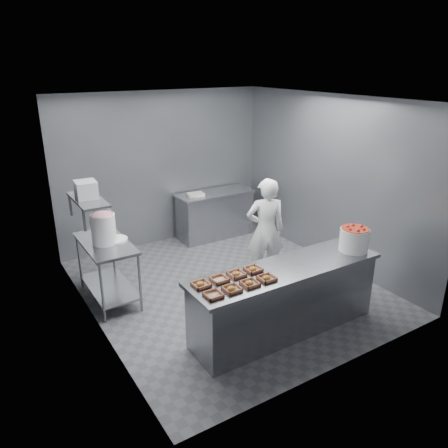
# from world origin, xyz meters

# --- Properties ---
(floor) EXTENTS (4.50, 4.50, 0.00)m
(floor) POSITION_xyz_m (0.00, 0.00, 0.00)
(floor) COLOR #4C4C51
(floor) RESTS_ON ground
(ceiling) EXTENTS (4.50, 4.50, 0.00)m
(ceiling) POSITION_xyz_m (0.00, 0.00, 2.80)
(ceiling) COLOR white
(ceiling) RESTS_ON wall_back
(wall_back) EXTENTS (4.00, 0.04, 2.80)m
(wall_back) POSITION_xyz_m (0.00, 2.25, 1.40)
(wall_back) COLOR slate
(wall_back) RESTS_ON ground
(wall_left) EXTENTS (0.04, 4.50, 2.80)m
(wall_left) POSITION_xyz_m (-2.00, 0.00, 1.40)
(wall_left) COLOR slate
(wall_left) RESTS_ON ground
(wall_right) EXTENTS (0.04, 4.50, 2.80)m
(wall_right) POSITION_xyz_m (2.00, 0.00, 1.40)
(wall_right) COLOR slate
(wall_right) RESTS_ON ground
(service_counter) EXTENTS (2.60, 0.70, 0.90)m
(service_counter) POSITION_xyz_m (0.00, -1.35, 0.45)
(service_counter) COLOR slate
(service_counter) RESTS_ON ground
(prep_table) EXTENTS (0.60, 1.20, 0.90)m
(prep_table) POSITION_xyz_m (-1.65, 0.60, 0.59)
(prep_table) COLOR slate
(prep_table) RESTS_ON ground
(back_counter) EXTENTS (1.50, 0.60, 0.90)m
(back_counter) POSITION_xyz_m (0.90, 1.90, 0.45)
(back_counter) COLOR slate
(back_counter) RESTS_ON ground
(wall_shelf) EXTENTS (0.35, 0.90, 0.03)m
(wall_shelf) POSITION_xyz_m (-1.82, 0.60, 1.55)
(wall_shelf) COLOR slate
(wall_shelf) RESTS_ON wall_left
(tray_0) EXTENTS (0.19, 0.18, 0.04)m
(tray_0) POSITION_xyz_m (-1.13, -1.49, 0.92)
(tray_0) COLOR tan
(tray_0) RESTS_ON service_counter
(tray_1) EXTENTS (0.19, 0.18, 0.06)m
(tray_1) POSITION_xyz_m (-0.89, -1.49, 0.92)
(tray_1) COLOR tan
(tray_1) RESTS_ON service_counter
(tray_2) EXTENTS (0.19, 0.18, 0.06)m
(tray_2) POSITION_xyz_m (-0.65, -1.49, 0.92)
(tray_2) COLOR tan
(tray_2) RESTS_ON service_counter
(tray_3) EXTENTS (0.19, 0.18, 0.06)m
(tray_3) POSITION_xyz_m (-0.41, -1.49, 0.92)
(tray_3) COLOR tan
(tray_3) RESTS_ON service_counter
(tray_4) EXTENTS (0.19, 0.18, 0.06)m
(tray_4) POSITION_xyz_m (-1.13, -1.21, 0.92)
(tray_4) COLOR tan
(tray_4) RESTS_ON service_counter
(tray_5) EXTENTS (0.19, 0.18, 0.04)m
(tray_5) POSITION_xyz_m (-0.89, -1.21, 0.92)
(tray_5) COLOR tan
(tray_5) RESTS_ON service_counter
(tray_6) EXTENTS (0.19, 0.18, 0.06)m
(tray_6) POSITION_xyz_m (-0.65, -1.21, 0.92)
(tray_6) COLOR tan
(tray_6) RESTS_ON service_counter
(tray_7) EXTENTS (0.19, 0.18, 0.06)m
(tray_7) POSITION_xyz_m (-0.41, -1.21, 0.92)
(tray_7) COLOR tan
(tray_7) RESTS_ON service_counter
(worker) EXTENTS (0.71, 0.60, 1.65)m
(worker) POSITION_xyz_m (0.65, -0.06, 0.82)
(worker) COLOR white
(worker) RESTS_ON ground
(strawberry_tub) EXTENTS (0.38, 0.38, 0.32)m
(strawberry_tub) POSITION_xyz_m (1.08, -1.42, 1.07)
(strawberry_tub) COLOR white
(strawberry_tub) RESTS_ON service_counter
(glaze_bucket) EXTENTS (0.35, 0.33, 0.51)m
(glaze_bucket) POSITION_xyz_m (-1.66, 0.56, 1.12)
(glaze_bucket) COLOR white
(glaze_bucket) RESTS_ON prep_table
(bucket_lid) EXTENTS (0.44, 0.44, 0.03)m
(bucket_lid) POSITION_xyz_m (-1.51, 0.59, 0.91)
(bucket_lid) COLOR white
(bucket_lid) RESTS_ON prep_table
(rag) EXTENTS (0.18, 0.16, 0.02)m
(rag) POSITION_xyz_m (-1.53, 1.04, 0.91)
(rag) COLOR #CCB28C
(rag) RESTS_ON prep_table
(appliance) EXTENTS (0.29, 0.32, 0.23)m
(appliance) POSITION_xyz_m (-1.82, 0.64, 1.68)
(appliance) COLOR gray
(appliance) RESTS_ON wall_shelf
(paper_stack) EXTENTS (0.34, 0.28, 0.05)m
(paper_stack) POSITION_xyz_m (0.49, 1.90, 0.92)
(paper_stack) COLOR silver
(paper_stack) RESTS_ON back_counter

